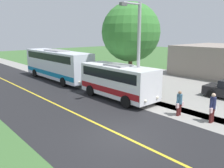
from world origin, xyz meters
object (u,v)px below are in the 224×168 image
(street_light_pole, at_px, (137,49))
(pedestrian_waiting, at_px, (179,103))
(shuttle_bus_front, at_px, (118,80))
(pedestrian_with_bags, at_px, (213,107))
(transit_bus_rear, at_px, (57,64))
(tree_curbside, at_px, (131,32))

(street_light_pole, bearing_deg, pedestrian_waiting, 88.51)
(shuttle_bus_front, relative_size, pedestrian_waiting, 4.27)
(shuttle_bus_front, distance_m, pedestrian_waiting, 5.41)
(pedestrian_waiting, relative_size, street_light_pole, 0.22)
(pedestrian_with_bags, bearing_deg, transit_bus_rear, -87.64)
(pedestrian_with_bags, distance_m, street_light_pole, 6.47)
(shuttle_bus_front, distance_m, pedestrian_with_bags, 7.35)
(pedestrian_with_bags, relative_size, tree_curbside, 0.23)
(tree_curbside, bearing_deg, shuttle_bus_front, 27.95)
(shuttle_bus_front, height_order, pedestrian_with_bags, shuttle_bus_front)
(street_light_pole, height_order, tree_curbside, tree_curbside)
(pedestrian_waiting, bearing_deg, transit_bus_rear, -88.95)
(transit_bus_rear, bearing_deg, street_light_pole, 91.89)
(pedestrian_with_bags, distance_m, pedestrian_waiting, 1.98)
(tree_curbside, bearing_deg, pedestrian_with_bags, 76.02)
(shuttle_bus_front, distance_m, transit_bus_rear, 9.86)
(transit_bus_rear, bearing_deg, pedestrian_with_bags, 92.36)
(transit_bus_rear, height_order, tree_curbside, tree_curbside)
(transit_bus_rear, bearing_deg, pedestrian_waiting, 91.05)
(shuttle_bus_front, height_order, transit_bus_rear, transit_bus_rear)
(shuttle_bus_front, bearing_deg, street_light_pole, 104.45)
(shuttle_bus_front, xyz_separation_m, tree_curbside, (-2.95, -1.56, 3.63))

